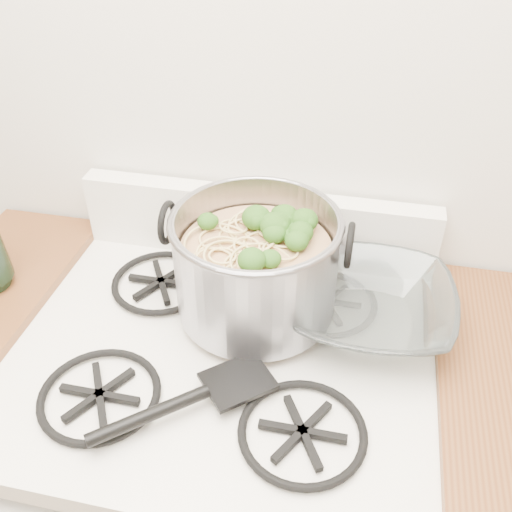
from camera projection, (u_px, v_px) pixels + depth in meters
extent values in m
plane|color=silver|center=(261.00, 44.00, 1.03)|extent=(3.60, 0.00, 3.60)
cube|color=white|center=(230.00, 497.00, 1.34)|extent=(0.76, 0.65, 0.81)
cube|color=white|center=(222.00, 358.00, 1.05)|extent=(0.76, 0.65, 0.04)
cube|color=black|center=(222.00, 346.00, 1.03)|extent=(0.60, 0.56, 0.02)
cube|color=silver|center=(31.00, 449.00, 1.40)|extent=(0.25, 0.65, 0.88)
cylinder|color=#94949C|center=(256.00, 265.00, 1.04)|extent=(0.30, 0.30, 0.20)
torus|color=#94949C|center=(256.00, 221.00, 0.99)|extent=(0.31, 0.31, 0.01)
torus|color=black|center=(167.00, 223.00, 1.03)|extent=(0.01, 0.08, 0.08)
torus|color=black|center=(350.00, 245.00, 0.97)|extent=(0.01, 0.08, 0.08)
cylinder|color=#A2764C|center=(256.00, 277.00, 1.06)|extent=(0.27, 0.27, 0.14)
sphere|color=#295617|center=(256.00, 238.00, 1.01)|extent=(0.04, 0.04, 0.04)
sphere|color=#295617|center=(256.00, 238.00, 1.01)|extent=(0.04, 0.04, 0.04)
sphere|color=#295617|center=(256.00, 238.00, 1.01)|extent=(0.04, 0.04, 0.04)
sphere|color=#295617|center=(256.00, 238.00, 1.01)|extent=(0.04, 0.04, 0.04)
sphere|color=#295617|center=(256.00, 238.00, 1.01)|extent=(0.04, 0.04, 0.04)
sphere|color=#295617|center=(256.00, 238.00, 1.01)|extent=(0.04, 0.04, 0.04)
sphere|color=#295617|center=(256.00, 238.00, 1.01)|extent=(0.04, 0.04, 0.04)
sphere|color=#295617|center=(256.00, 238.00, 1.01)|extent=(0.04, 0.04, 0.04)
sphere|color=#295617|center=(256.00, 238.00, 1.01)|extent=(0.04, 0.04, 0.04)
sphere|color=#295617|center=(256.00, 238.00, 1.01)|extent=(0.04, 0.04, 0.04)
sphere|color=#295617|center=(256.00, 238.00, 1.01)|extent=(0.04, 0.04, 0.04)
sphere|color=#295617|center=(256.00, 238.00, 1.01)|extent=(0.04, 0.04, 0.04)
sphere|color=#295617|center=(256.00, 238.00, 1.01)|extent=(0.04, 0.04, 0.04)
sphere|color=#295617|center=(256.00, 238.00, 1.01)|extent=(0.04, 0.04, 0.04)
imported|color=white|center=(369.00, 315.00, 1.06)|extent=(0.13, 0.13, 0.03)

